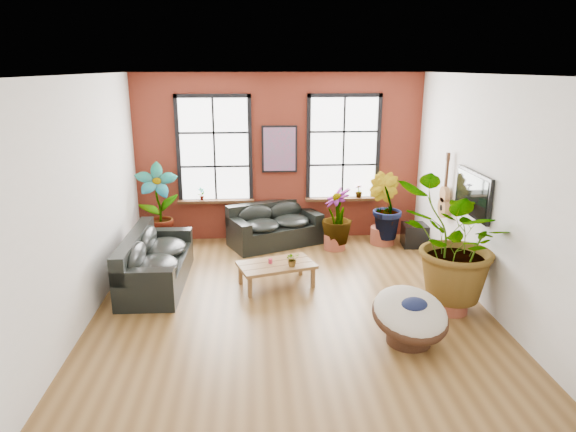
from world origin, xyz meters
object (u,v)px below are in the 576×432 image
sofa_back (274,226)px  sofa_left (153,262)px  coffee_table (276,266)px  papasan_chair (410,316)px

sofa_back → sofa_left: 2.90m
sofa_left → coffee_table: (2.09, -0.22, -0.05)m
sofa_back → papasan_chair: (1.65, -4.17, 0.01)m
sofa_back → sofa_left: sofa_left is taller
sofa_left → coffee_table: 2.10m
papasan_chair → sofa_back: bearing=94.8°
sofa_back → coffee_table: size_ratio=1.47×
sofa_left → papasan_chair: (3.80, -2.22, -0.00)m
sofa_back → coffee_table: (-0.05, -2.17, -0.03)m
sofa_back → coffee_table: bearing=-115.1°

